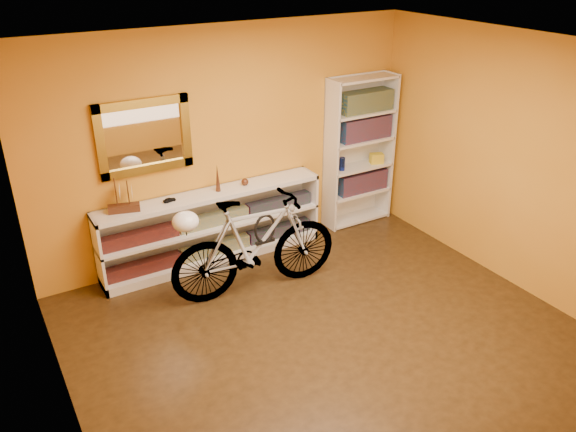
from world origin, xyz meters
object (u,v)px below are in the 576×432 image
bicycle (255,245)px  helmet (186,222)px  bookcase (359,152)px  console_unit (213,227)px

bicycle → helmet: bearing=90.0°
bookcase → console_unit: bearing=-179.3°
helmet → bicycle: bearing=-5.9°
bicycle → helmet: size_ratio=7.10×
bicycle → helmet: (-0.70, 0.07, 0.41)m
bookcase → bicycle: (-1.91, -0.82, -0.41)m
console_unit → bookcase: bearing=0.7°
bicycle → helmet: 0.81m
bookcase → helmet: size_ratio=7.35×
bookcase → helmet: 2.72m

